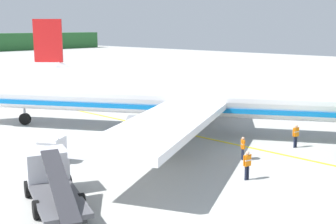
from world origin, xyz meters
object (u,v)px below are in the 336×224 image
crew_marshaller (243,146)px  crew_supervisor (163,144)px  cargo_container_near (52,149)px  crew_loader_left (296,134)px  crew_loader_right (247,163)px  service_truck_fuel (51,179)px  airliner_foreground (174,94)px

crew_marshaller → crew_supervisor: (-3.55, 4.20, 0.07)m
cargo_container_near → crew_loader_left: bearing=-35.4°
crew_supervisor → crew_marshaller: bearing=-49.8°
crew_loader_right → crew_supervisor: (-0.30, 6.66, -0.02)m
service_truck_fuel → crew_loader_left: (18.33, -4.55, -0.10)m
crew_supervisor → cargo_container_near: bearing=138.4°
crew_loader_right → crew_supervisor: 6.66m
airliner_foreground → crew_marshaller: size_ratio=23.15×
cargo_container_near → crew_marshaller: 13.02m
airliner_foreground → service_truck_fuel: (-15.54, -5.37, -2.23)m
airliner_foreground → crew_supervisor: size_ratio=21.66×
service_truck_fuel → crew_marshaller: bearing=-14.7°
service_truck_fuel → crew_supervisor: bearing=4.9°
crew_marshaller → crew_loader_right: size_ratio=0.92×
cargo_container_near → crew_supervisor: size_ratio=1.31×
service_truck_fuel → airliner_foreground: bearing=19.1°
cargo_container_near → crew_supervisor: (5.65, -5.02, 0.17)m
crew_marshaller → crew_supervisor: crew_supervisor is taller
crew_loader_left → crew_supervisor: crew_loader_left is taller
airliner_foreground → crew_loader_left: airliner_foreground is taller
service_truck_fuel → crew_marshaller: (12.95, -3.39, -0.20)m
crew_loader_right → crew_marshaller: bearing=37.1°
crew_loader_right → cargo_container_near: bearing=117.0°
airliner_foreground → crew_loader_left: (2.79, -9.92, -2.33)m
airliner_foreground → crew_marshaller: airliner_foreground is taller
cargo_container_near → crew_loader_left: cargo_container_near is taller
crew_loader_left → crew_supervisor: size_ratio=1.02×
service_truck_fuel → crew_marshaller: 13.39m
crew_marshaller → crew_loader_right: crew_loader_right is taller
airliner_foreground → crew_loader_right: airliner_foreground is taller
cargo_container_near → crew_marshaller: size_ratio=1.40×
cargo_container_near → crew_loader_right: cargo_container_near is taller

